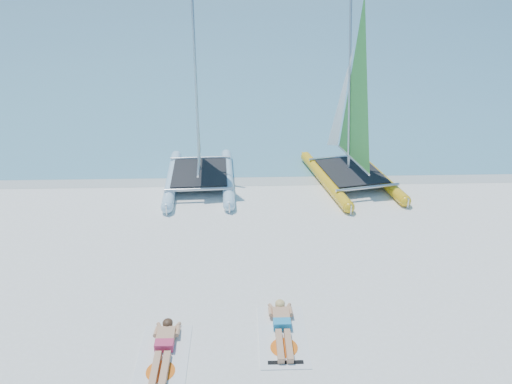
# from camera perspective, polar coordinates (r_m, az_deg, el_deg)

# --- Properties ---
(ground) EXTENTS (140.00, 140.00, 0.00)m
(ground) POSITION_cam_1_polar(r_m,az_deg,el_deg) (12.76, 2.78, -8.61)
(ground) COLOR white
(ground) RESTS_ON ground
(sea) EXTENTS (140.00, 115.00, 0.01)m
(sea) POSITION_cam_1_polar(r_m,az_deg,el_deg) (73.80, -1.03, 20.59)
(sea) COLOR #6FB0B9
(sea) RESTS_ON ground
(wet_sand_strip) EXTENTS (140.00, 1.40, 0.01)m
(wet_sand_strip) POSITION_cam_1_polar(r_m,az_deg,el_deg) (17.54, 1.47, 1.71)
(wet_sand_strip) COLOR beige
(wet_sand_strip) RESTS_ON ground
(catamaran_blue) EXTENTS (2.46, 4.81, 6.44)m
(catamaran_blue) POSITION_cam_1_polar(r_m,az_deg,el_deg) (16.59, -6.71, 7.20)
(catamaran_blue) COLOR #BDE2F9
(catamaran_blue) RESTS_ON ground
(catamaran_yellow) EXTENTS (3.12, 5.16, 6.40)m
(catamaran_yellow) POSITION_cam_1_polar(r_m,az_deg,el_deg) (17.19, 10.67, 7.95)
(catamaran_yellow) COLOR gold
(catamaran_yellow) RESTS_ON ground
(towel_a) EXTENTS (1.00, 1.85, 0.02)m
(towel_a) POSITION_cam_1_polar(r_m,az_deg,el_deg) (10.50, -10.57, -18.17)
(towel_a) COLOR silver
(towel_a) RESTS_ON ground
(sunbather_a) EXTENTS (0.37, 1.73, 0.26)m
(sunbather_a) POSITION_cam_1_polar(r_m,az_deg,el_deg) (10.56, -10.48, -17.02)
(sunbather_a) COLOR tan
(sunbather_a) RESTS_ON towel_a
(towel_b) EXTENTS (1.00, 1.85, 0.02)m
(towel_b) POSITION_cam_1_polar(r_m,az_deg,el_deg) (10.81, 3.07, -16.10)
(towel_b) COLOR silver
(towel_b) RESTS_ON ground
(sunbather_b) EXTENTS (0.37, 1.73, 0.26)m
(sunbather_b) POSITION_cam_1_polar(r_m,az_deg,el_deg) (10.88, 3.00, -14.99)
(sunbather_b) COLOR tan
(sunbather_b) RESTS_ON towel_b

